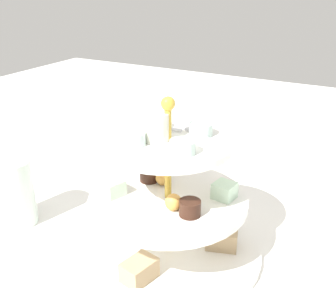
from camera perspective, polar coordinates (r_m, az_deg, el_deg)
name	(u,v)px	position (r m, az deg, el deg)	size (l,w,h in m)	color
ground_plane	(168,252)	(0.68, 0.00, -14.62)	(2.40, 2.40, 0.00)	white
tiered_serving_stand	(168,209)	(0.63, -0.05, -8.93)	(0.29, 0.29, 0.25)	white
water_glass_tall_right	(14,193)	(0.77, -20.37, -6.27)	(0.07, 0.07, 0.12)	silver
butter_knife_left	(189,164)	(0.96, 2.85, -2.72)	(0.17, 0.01, 0.00)	silver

